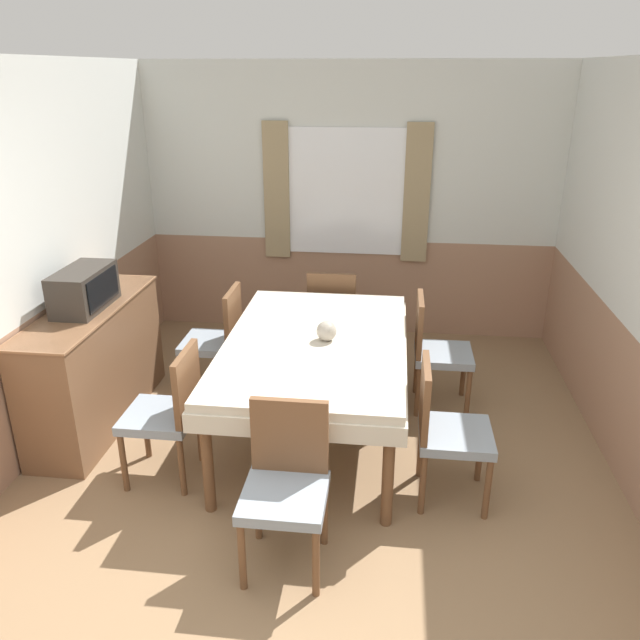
# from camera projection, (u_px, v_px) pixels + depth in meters

# --- Properties ---
(ground_plane) EXTENTS (16.00, 16.00, 0.00)m
(ground_plane) POSITION_uv_depth(u_px,v_px,m) (283.00, 638.00, 2.96)
(ground_plane) COLOR #846647
(wall_back) EXTENTS (4.34, 0.09, 2.60)m
(wall_back) POSITION_uv_depth(u_px,v_px,m) (349.00, 204.00, 6.01)
(wall_back) COLOR silver
(wall_back) RESTS_ON ground_plane
(wall_left) EXTENTS (0.05, 4.22, 2.60)m
(wall_left) POSITION_uv_depth(u_px,v_px,m) (51.00, 252.00, 4.46)
(wall_left) COLOR silver
(wall_left) RESTS_ON ground_plane
(wall_right) EXTENTS (0.05, 4.22, 2.60)m
(wall_right) POSITION_uv_depth(u_px,v_px,m) (635.00, 272.00, 4.02)
(wall_right) COLOR silver
(wall_right) RESTS_ON ground_plane
(dining_table) EXTENTS (1.26, 1.97, 0.78)m
(dining_table) POSITION_uv_depth(u_px,v_px,m) (315.00, 353.00, 4.34)
(dining_table) COLOR beige
(dining_table) RESTS_ON ground_plane
(chair_head_near) EXTENTS (0.44, 0.44, 0.91)m
(chair_head_near) POSITION_uv_depth(u_px,v_px,m) (286.00, 481.00, 3.28)
(chair_head_near) COLOR brown
(chair_head_near) RESTS_ON ground_plane
(chair_left_far) EXTENTS (0.44, 0.44, 0.91)m
(chair_left_far) POSITION_uv_depth(u_px,v_px,m) (218.00, 337.00, 5.04)
(chair_left_far) COLOR brown
(chair_left_far) RESTS_ON ground_plane
(chair_head_window) EXTENTS (0.44, 0.44, 0.91)m
(chair_head_window) POSITION_uv_depth(u_px,v_px,m) (333.00, 313.00, 5.53)
(chair_head_window) COLOR brown
(chair_head_window) RESTS_ON ground_plane
(chair_right_far) EXTENTS (0.44, 0.44, 0.91)m
(chair_right_far) POSITION_uv_depth(u_px,v_px,m) (435.00, 348.00, 4.85)
(chair_right_far) COLOR brown
(chair_right_far) RESTS_ON ground_plane
(chair_right_near) EXTENTS (0.44, 0.44, 0.91)m
(chair_right_near) POSITION_uv_depth(u_px,v_px,m) (445.00, 427.00, 3.78)
(chair_right_near) COLOR brown
(chair_right_near) RESTS_ON ground_plane
(chair_left_near) EXTENTS (0.44, 0.44, 0.91)m
(chair_left_near) POSITION_uv_depth(u_px,v_px,m) (169.00, 409.00, 3.97)
(chair_left_near) COLOR brown
(chair_left_near) RESTS_ON ground_plane
(sideboard) EXTENTS (0.46, 1.54, 0.92)m
(sideboard) POSITION_uv_depth(u_px,v_px,m) (95.00, 364.00, 4.65)
(sideboard) COLOR brown
(sideboard) RESTS_ON ground_plane
(tv) EXTENTS (0.29, 0.56, 0.29)m
(tv) POSITION_uv_depth(u_px,v_px,m) (84.00, 289.00, 4.41)
(tv) COLOR #2D2823
(tv) RESTS_ON sideboard
(vase) EXTENTS (0.14, 0.14, 0.14)m
(vase) POSITION_uv_depth(u_px,v_px,m) (327.00, 331.00, 4.27)
(vase) COLOR #A39989
(vase) RESTS_ON dining_table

